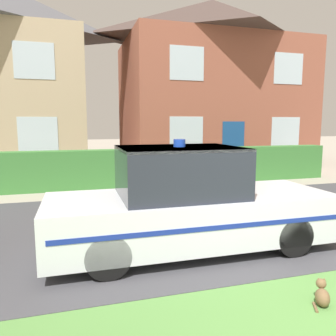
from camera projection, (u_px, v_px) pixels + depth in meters
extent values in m
cube|color=#424247|center=(199.00, 220.00, 6.86)|extent=(28.00, 5.45, 0.01)
cube|color=#3D7F38|center=(132.00, 168.00, 10.51)|extent=(14.27, 0.57, 1.20)
cylinder|color=black|center=(293.00, 236.00, 5.00)|extent=(0.61, 0.21, 0.61)
cylinder|color=black|center=(247.00, 213.00, 6.31)|extent=(0.61, 0.21, 0.61)
cylinder|color=black|center=(108.00, 256.00, 4.25)|extent=(0.61, 0.21, 0.61)
cylinder|color=black|center=(100.00, 225.00, 5.57)|extent=(0.61, 0.21, 0.61)
cube|color=silver|center=(191.00, 217.00, 5.25)|extent=(4.52, 1.62, 0.73)
cube|color=#232833|center=(179.00, 171.00, 5.09)|extent=(1.85, 1.44, 0.76)
cube|color=silver|center=(179.00, 148.00, 5.04)|extent=(1.85, 1.44, 0.04)
cube|color=navy|center=(211.00, 228.00, 4.49)|extent=(4.28, 0.05, 0.07)
cube|color=navy|center=(177.00, 202.00, 6.00)|extent=(4.28, 0.05, 0.07)
cylinder|color=blue|center=(179.00, 143.00, 5.03)|extent=(0.18, 0.18, 0.12)
ellipsoid|color=brown|center=(322.00, 298.00, 3.65)|extent=(0.24, 0.27, 0.19)
ellipsoid|color=white|center=(321.00, 295.00, 3.74)|extent=(0.10, 0.10, 0.11)
sphere|color=brown|center=(321.00, 284.00, 3.73)|extent=(0.11, 0.11, 0.11)
cone|color=brown|center=(324.00, 280.00, 3.72)|extent=(0.05, 0.05, 0.05)
cone|color=brown|center=(318.00, 279.00, 3.73)|extent=(0.05, 0.05, 0.05)
cylinder|color=brown|center=(315.00, 307.00, 3.61)|extent=(0.12, 0.18, 0.03)
cube|color=silver|center=(38.00, 135.00, 12.11)|extent=(1.40, 0.02, 1.30)
cube|color=silver|center=(34.00, 61.00, 11.75)|extent=(1.40, 0.02, 1.30)
cube|color=#93513D|center=(211.00, 105.00, 16.27)|extent=(8.36, 5.75, 5.87)
pyramid|color=#473833|center=(212.00, 22.00, 15.73)|extent=(8.78, 6.04, 2.01)
cube|color=navy|center=(233.00, 147.00, 13.72)|extent=(1.00, 0.02, 2.10)
cube|color=silver|center=(186.00, 133.00, 13.06)|extent=(1.40, 0.02, 1.30)
cube|color=silver|center=(285.00, 132.00, 14.34)|extent=(1.40, 0.02, 1.30)
cube|color=silver|center=(187.00, 63.00, 12.70)|extent=(1.40, 0.02, 1.30)
cube|color=silver|center=(289.00, 69.00, 13.97)|extent=(1.40, 0.02, 1.30)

